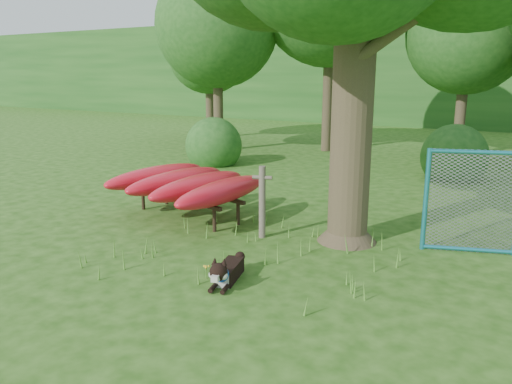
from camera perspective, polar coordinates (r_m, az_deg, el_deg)
The scene contains 11 objects.
ground at distance 7.38m, azimuth -6.10°, elevation -9.28°, with size 80.00×80.00×0.00m, color #1F490E.
wooden_post at distance 8.71m, azimuth 0.71°, elevation -0.95°, with size 0.35×0.17×1.28m.
kayak_rack at distance 10.09m, azimuth -7.85°, elevation 1.00°, with size 2.93×3.14×0.91m.
husky_dog at distance 6.98m, azimuth -3.46°, elevation -9.10°, with size 0.46×1.05×0.47m.
wildflower_clump at distance 7.16m, azimuth -5.72°, elevation -8.60°, with size 0.09×0.09×0.20m.
bg_tree_a at distance 18.81m, azimuth -4.50°, elevation 18.38°, with size 4.40×4.40×6.70m.
bg_tree_c at distance 18.69m, azimuth 23.06°, elevation 16.27°, with size 4.00×4.00×6.12m.
bg_tree_f at distance 22.64m, azimuth -5.43°, elevation 15.60°, with size 3.60×3.60×5.55m.
shrub_left at distance 16.08m, azimuth -4.83°, elevation 3.18°, with size 1.80×1.80×1.80m, color #1F521A.
shrub_mid at distance 14.89m, azimuth 21.52°, elevation 1.47°, with size 1.80×1.80×1.80m, color #1F521A.
wooded_hillside at distance 33.72m, azimuth 23.71°, elevation 12.57°, with size 80.00×12.00×6.00m, color #1F521A.
Camera 1 is at (4.06, -5.48, 2.83)m, focal length 35.00 mm.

